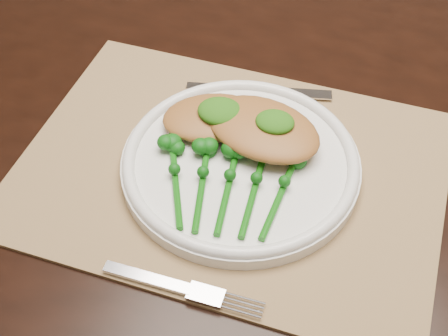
% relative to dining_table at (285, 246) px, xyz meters
% --- Properties ---
extents(dining_table, '(1.68, 1.06, 0.75)m').
position_rel_dining_table_xyz_m(dining_table, '(0.00, 0.00, 0.00)').
color(dining_table, black).
rests_on(dining_table, ground).
extents(placemat, '(0.52, 0.40, 0.00)m').
position_rel_dining_table_xyz_m(placemat, '(-0.06, -0.17, 0.38)').
color(placemat, '#93734B').
rests_on(placemat, dining_table).
extents(dinner_plate, '(0.28, 0.28, 0.03)m').
position_rel_dining_table_xyz_m(dinner_plate, '(-0.05, -0.17, 0.39)').
color(dinner_plate, white).
rests_on(dinner_plate, placemat).
extents(knife, '(0.19, 0.04, 0.01)m').
position_rel_dining_table_xyz_m(knife, '(-0.08, -0.03, 0.38)').
color(knife, silver).
rests_on(knife, placemat).
extents(fork, '(0.17, 0.03, 0.01)m').
position_rel_dining_table_xyz_m(fork, '(-0.06, -0.34, 0.38)').
color(fork, silver).
rests_on(fork, placemat).
extents(chicken_fillet_left, '(0.14, 0.12, 0.02)m').
position_rel_dining_table_xyz_m(chicken_fillet_left, '(-0.10, -0.12, 0.41)').
color(chicken_fillet_left, '#A56930').
rests_on(chicken_fillet_left, dinner_plate).
extents(chicken_fillet_right, '(0.17, 0.14, 0.03)m').
position_rel_dining_table_xyz_m(chicken_fillet_right, '(-0.03, -0.13, 0.41)').
color(chicken_fillet_right, '#A56930').
rests_on(chicken_fillet_right, dinner_plate).
extents(pesto_dollop_left, '(0.06, 0.05, 0.02)m').
position_rel_dining_table_xyz_m(pesto_dollop_left, '(-0.09, -0.12, 0.42)').
color(pesto_dollop_left, '#194C0A').
rests_on(pesto_dollop_left, chicken_fillet_left).
extents(pesto_dollop_right, '(0.05, 0.04, 0.02)m').
position_rel_dining_table_xyz_m(pesto_dollop_right, '(-0.02, -0.13, 0.43)').
color(pesto_dollop_right, '#194C0A').
rests_on(pesto_dollop_right, chicken_fillet_right).
extents(broccolini_bundle, '(0.15, 0.17, 0.04)m').
position_rel_dining_table_xyz_m(broccolini_bundle, '(-0.06, -0.22, 0.40)').
color(broccolini_bundle, '#0E580B').
rests_on(broccolini_bundle, dinner_plate).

